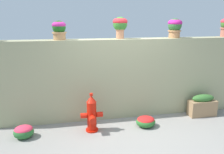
% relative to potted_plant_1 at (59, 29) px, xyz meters
% --- Properties ---
extents(ground_plane, '(24.00, 24.00, 0.00)m').
position_rel_potted_plant_1_xyz_m(ground_plane, '(1.29, -1.07, -2.03)').
color(ground_plane, gray).
extents(stone_wall, '(5.98, 0.38, 1.81)m').
position_rel_potted_plant_1_xyz_m(stone_wall, '(1.29, 0.00, -1.13)').
color(stone_wall, tan).
rests_on(stone_wall, ground).
extents(potted_plant_1, '(0.30, 0.30, 0.39)m').
position_rel_potted_plant_1_xyz_m(potted_plant_1, '(0.00, 0.00, 0.00)').
color(potted_plant_1, '#B38151').
rests_on(potted_plant_1, stone_wall).
extents(potted_plant_2, '(0.32, 0.32, 0.47)m').
position_rel_potted_plant_1_xyz_m(potted_plant_2, '(1.30, 0.03, 0.08)').
color(potted_plant_2, tan).
rests_on(potted_plant_2, stone_wall).
extents(potted_plant_3, '(0.32, 0.32, 0.44)m').
position_rel_potted_plant_1_xyz_m(potted_plant_3, '(2.57, -0.00, 0.03)').
color(potted_plant_3, '#B0784D').
rests_on(potted_plant_3, stone_wall).
extents(fire_hydrant, '(0.45, 0.37, 0.81)m').
position_rel_potted_plant_1_xyz_m(fire_hydrant, '(0.56, -0.66, -1.67)').
color(fire_hydrant, red).
rests_on(fire_hydrant, ground).
extents(flower_bush_left, '(0.41, 0.37, 0.23)m').
position_rel_potted_plant_1_xyz_m(flower_bush_left, '(1.71, -0.69, -1.91)').
color(flower_bush_left, '#2B6B2C').
rests_on(flower_bush_left, ground).
extents(flower_bush_right, '(0.38, 0.34, 0.26)m').
position_rel_potted_plant_1_xyz_m(flower_bush_right, '(-0.76, -0.67, -1.90)').
color(flower_bush_right, '#2B682F').
rests_on(flower_bush_right, ground).
extents(planter_box, '(0.64, 0.26, 0.52)m').
position_rel_potted_plant_1_xyz_m(planter_box, '(3.21, -0.42, -1.78)').
color(planter_box, '#9A7751').
rests_on(planter_box, ground).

